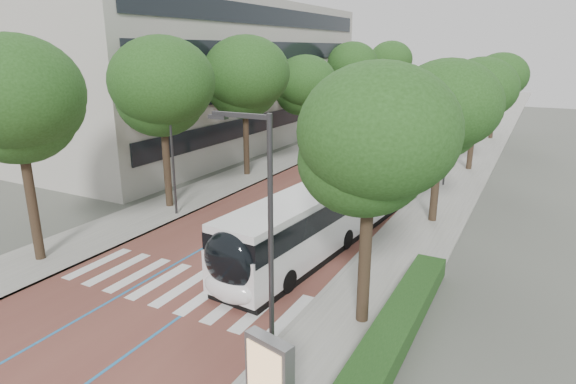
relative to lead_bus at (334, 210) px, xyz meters
The scene contains 19 objects.
ground 9.77m from the lead_bus, 112.20° to the right, with size 160.00×160.00×0.00m, color #51544C.
road 31.33m from the lead_bus, 96.68° to the left, with size 11.00×140.00×0.02m, color brown.
sidewalk_left 33.05m from the lead_bus, 109.72° to the left, with size 4.00×140.00×0.12m, color gray.
sidewalk_right 31.36m from the lead_bus, 82.92° to the left, with size 4.00×140.00×0.12m, color gray.
kerb_left 32.46m from the lead_bus, 106.56° to the left, with size 0.20×140.00×0.14m, color gray.
kerb_right 31.18m from the lead_bus, 86.39° to the left, with size 0.20×140.00×0.14m, color gray.
zebra_crossing 8.79m from the lead_bus, 113.48° to the right, with size 10.55×3.60×0.01m.
lane_line_left 31.56m from the lead_bus, 99.57° to the left, with size 0.12×126.00×0.01m, color #216CA9.
lane_line_right 31.19m from the lead_bus, 93.76° to the left, with size 0.12×126.00×0.01m, color #216CA9.
office_building 30.45m from the lead_bus, 140.47° to the left, with size 18.11×40.00×14.00m.
hedge 10.52m from the lead_bus, 58.54° to the right, with size 1.20×14.00×0.80m, color #183A14.
streetlight_near 12.70m from the lead_bus, 75.98° to the right, with size 1.82×0.20×8.00m.
streetlight_far 13.79m from the lead_bus, 77.17° to the left, with size 1.82×0.20×8.00m.
lamp_post_left 10.10m from the lead_bus, behind, with size 0.14×0.14×8.00m, color #323235.
trees_left 19.79m from the lead_bus, 125.86° to the left, with size 6.43×60.82×10.06m.
trees_right 15.36m from the lead_bus, 73.93° to the left, with size 5.66×47.43×8.69m.
lead_bus is the anchor object (origin of this frame).
bus_queued_0 16.50m from the lead_bus, 93.49° to the left, with size 3.35×12.54×3.20m.
bus_queued_1 29.46m from the lead_bus, 91.29° to the left, with size 3.01×12.49×3.20m.
Camera 1 is at (12.56, -12.93, 9.59)m, focal length 30.00 mm.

